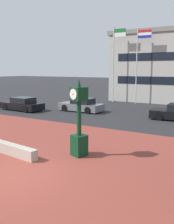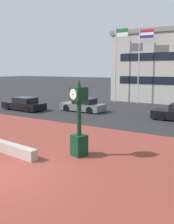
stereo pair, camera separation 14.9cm
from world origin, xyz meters
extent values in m
plane|color=#262628|center=(0.00, 0.00, 0.00)|extent=(200.00, 200.00, 0.00)
cube|color=brown|center=(0.00, 2.36, 0.00)|extent=(44.00, 12.73, 0.01)
cube|color=#ADA393|center=(-1.89, 1.66, 0.25)|extent=(3.22, 0.74, 0.50)
cube|color=#0C381E|center=(0.93, 3.18, 0.50)|extent=(0.78, 0.78, 0.99)
cylinder|color=#0C381E|center=(0.93, 3.18, 1.80)|extent=(0.21, 0.21, 1.62)
cube|color=#0C381E|center=(0.93, 3.18, 2.92)|extent=(0.77, 0.77, 0.61)
cylinder|color=white|center=(1.03, 3.49, 2.92)|extent=(0.46, 0.18, 0.48)
sphere|color=black|center=(1.04, 3.51, 2.92)|extent=(0.05, 0.05, 0.05)
cylinder|color=white|center=(0.82, 2.88, 2.92)|extent=(0.46, 0.18, 0.48)
sphere|color=black|center=(0.82, 2.86, 2.92)|extent=(0.05, 0.05, 0.05)
cone|color=#0C381E|center=(0.93, 3.18, 3.40)|extent=(0.21, 0.21, 0.36)
cube|color=slate|center=(-5.68, 13.89, 0.44)|extent=(4.25, 1.91, 0.64)
cube|color=black|center=(-5.47, 13.88, 1.00)|extent=(1.97, 1.61, 0.56)
cylinder|color=black|center=(-7.01, 13.07, 0.32)|extent=(0.64, 0.23, 0.64)
cylinder|color=black|center=(-6.97, 14.76, 0.32)|extent=(0.64, 0.23, 0.64)
cylinder|color=black|center=(-4.39, 13.01, 0.32)|extent=(0.64, 0.23, 0.64)
cylinder|color=black|center=(-4.36, 14.70, 0.32)|extent=(0.64, 0.23, 0.64)
cylinder|color=black|center=(1.95, 13.30, 0.32)|extent=(0.65, 0.25, 0.64)
cylinder|color=black|center=(1.87, 15.00, 0.32)|extent=(0.65, 0.25, 0.64)
cube|color=black|center=(-11.06, 11.47, 0.44)|extent=(4.53, 2.01, 0.64)
cube|color=black|center=(-10.84, 11.46, 1.00)|extent=(2.11, 1.66, 0.56)
cylinder|color=black|center=(-12.48, 10.66, 0.32)|extent=(0.65, 0.24, 0.64)
cylinder|color=black|center=(-12.42, 12.38, 0.32)|extent=(0.65, 0.24, 0.64)
cylinder|color=black|center=(-9.71, 10.56, 0.32)|extent=(0.65, 0.24, 0.64)
cylinder|color=black|center=(-9.65, 12.28, 0.32)|extent=(0.65, 0.24, 0.64)
cylinder|color=silver|center=(-5.97, 21.71, 4.39)|extent=(0.12, 0.12, 8.78)
sphere|color=gold|center=(-5.97, 21.71, 8.84)|extent=(0.14, 0.14, 0.14)
cube|color=#19662D|center=(-5.20, 21.71, 8.40)|extent=(1.43, 0.02, 0.45)
cube|color=white|center=(-5.20, 21.71, 7.95)|extent=(1.43, 0.02, 0.45)
cylinder|color=silver|center=(-3.05, 21.71, 4.21)|extent=(0.12, 0.12, 8.43)
sphere|color=gold|center=(-3.05, 21.71, 8.49)|extent=(0.14, 0.14, 0.14)
cube|color=red|center=(-2.23, 21.71, 8.13)|extent=(1.52, 0.02, 0.30)
cube|color=white|center=(-2.23, 21.71, 7.84)|extent=(1.52, 0.02, 0.30)
cube|color=navy|center=(-2.23, 21.71, 7.54)|extent=(1.52, 0.02, 0.30)
camera|label=1|loc=(7.06, -6.42, 4.03)|focal=40.51mm
camera|label=2|loc=(7.19, -6.34, 4.03)|focal=40.51mm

